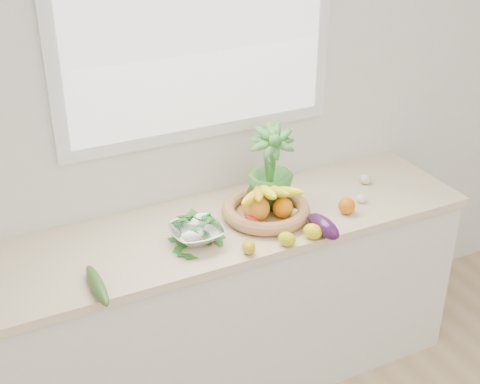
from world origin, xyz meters
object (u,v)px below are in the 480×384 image
potted_herb (270,167)px  colander_with_spinach (197,230)px  apple (251,222)px  fruit_basket (265,206)px  eggplant (323,226)px  cucumber (97,285)px

potted_herb → colander_with_spinach: 0.46m
apple → fruit_basket: size_ratio=0.15×
eggplant → cucumber: eggplant is taller
eggplant → fruit_basket: fruit_basket is taller
eggplant → cucumber: (-0.98, 0.04, -0.02)m
cucumber → fruit_basket: bearing=14.2°
cucumber → potted_herb: potted_herb is taller
cucumber → fruit_basket: size_ratio=0.61×
cucumber → apple: bearing=11.3°
apple → eggplant: eggplant is taller
apple → colander_with_spinach: 0.26m
potted_herb → fruit_basket: size_ratio=0.82×
cucumber → colander_with_spinach: (0.47, 0.15, 0.03)m
eggplant → potted_herb: potted_herb is taller
cucumber → colander_with_spinach: bearing=17.8°
eggplant → apple: bearing=144.5°
cucumber → fruit_basket: 0.86m
eggplant → potted_herb: (-0.09, 0.32, 0.16)m
cucumber → potted_herb: 0.95m
colander_with_spinach → potted_herb: bearing=17.5°
fruit_basket → colander_with_spinach: 0.36m
cucumber → colander_with_spinach: size_ratio=1.23×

